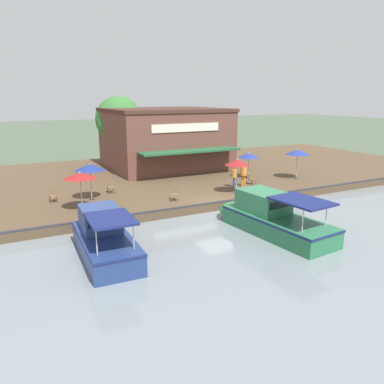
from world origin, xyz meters
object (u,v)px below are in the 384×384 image
cafe_chair_back_row_seat (252,178)px  tree_behind_restaurant (118,121)px  motorboat_nearest_quay (103,237)px  patio_umbrella_far_corner (298,152)px  cafe_chair_mid_patio (111,186)px  patio_umbrella_mid_patio_left (249,155)px  cafe_chair_facing_river (53,195)px  patio_umbrella_by_entrance (80,176)px  person_near_entrance (234,174)px  patio_umbrella_mid_patio_right (237,162)px  cafe_chair_beside_entrance (175,194)px  waterfront_restaurant (165,138)px  motorboat_fourth_along (267,216)px  patio_umbrella_back_row (90,167)px  person_at_quay_edge (244,172)px

cafe_chair_back_row_seat → tree_behind_restaurant: bearing=-155.8°
cafe_chair_back_row_seat → motorboat_nearest_quay: bearing=-63.4°
patio_umbrella_far_corner → cafe_chair_mid_patio: patio_umbrella_far_corner is taller
patio_umbrella_mid_patio_left → patio_umbrella_far_corner: bearing=59.6°
patio_umbrella_mid_patio_left → cafe_chair_facing_river: size_ratio=2.61×
patio_umbrella_by_entrance → person_near_entrance: (-0.81, 11.69, -1.16)m
patio_umbrella_mid_patio_right → patio_umbrella_mid_patio_left: patio_umbrella_mid_patio_right is taller
cafe_chair_back_row_seat → tree_behind_restaurant: tree_behind_restaurant is taller
patio_umbrella_mid_patio_left → cafe_chair_facing_river: bearing=-88.2°
cafe_chair_back_row_seat → person_near_entrance: (0.26, -1.85, 0.55)m
cafe_chair_back_row_seat → cafe_chair_facing_river: bearing=-96.5°
patio_umbrella_far_corner → person_near_entrance: size_ratio=1.54×
cafe_chair_mid_patio → cafe_chair_beside_entrance: bearing=39.3°
patio_umbrella_by_entrance → tree_behind_restaurant: size_ratio=0.35×
waterfront_restaurant → person_near_entrance: 10.86m
person_near_entrance → motorboat_fourth_along: bearing=-20.0°
patio_umbrella_mid_patio_right → cafe_chair_beside_entrance: (-0.24, -4.80, -1.80)m
patio_umbrella_back_row → person_near_entrance: bearing=82.2°
patio_umbrella_mid_patio_left → person_at_quay_edge: 3.38m
cafe_chair_beside_entrance → tree_behind_restaurant: tree_behind_restaurant is taller
cafe_chair_beside_entrance → cafe_chair_mid_patio: 5.23m
patio_umbrella_mid_patio_right → patio_umbrella_back_row: bearing=-107.6°
patio_umbrella_by_entrance → cafe_chair_mid_patio: bearing=141.8°
patio_umbrella_back_row → tree_behind_restaurant: 14.80m
motorboat_nearest_quay → cafe_chair_mid_patio: bearing=162.7°
person_near_entrance → tree_behind_restaurant: size_ratio=0.24×
cafe_chair_beside_entrance → tree_behind_restaurant: size_ratio=0.12×
waterfront_restaurant → motorboat_fourth_along: size_ratio=1.45×
motorboat_fourth_along → patio_umbrella_by_entrance: bearing=-127.8°
cafe_chair_facing_river → patio_umbrella_mid_patio_left: bearing=91.8°
patio_umbrella_mid_patio_right → person_at_quay_edge: size_ratio=1.41×
patio_umbrella_back_row → person_near_entrance: (1.45, 10.61, -1.21)m
person_at_quay_edge → motorboat_nearest_quay: bearing=-62.6°
patio_umbrella_back_row → cafe_chair_mid_patio: (-1.20, 1.64, -1.76)m
cafe_chair_facing_river → motorboat_nearest_quay: (8.55, 1.19, -0.20)m
patio_umbrella_back_row → cafe_chair_back_row_seat: patio_umbrella_back_row is taller
cafe_chair_beside_entrance → person_near_entrance: size_ratio=0.52×
waterfront_restaurant → tree_behind_restaurant: tree_behind_restaurant is taller
patio_umbrella_mid_patio_left → person_at_quay_edge: patio_umbrella_mid_patio_left is taller
waterfront_restaurant → patio_umbrella_far_corner: 12.96m
cafe_chair_beside_entrance → motorboat_nearest_quay: bearing=-49.9°
waterfront_restaurant → cafe_chair_mid_patio: (7.98, -7.66, -2.40)m
waterfront_restaurant → person_at_quay_edge: size_ratio=6.47×
patio_umbrella_by_entrance → cafe_chair_beside_entrance: size_ratio=2.84×
motorboat_fourth_along → tree_behind_restaurant: size_ratio=1.16×
cafe_chair_back_row_seat → tree_behind_restaurant: size_ratio=0.12×
patio_umbrella_far_corner → person_near_entrance: (0.36, -6.57, -1.25)m
person_at_quay_edge → cafe_chair_facing_river: bearing=-98.0°
patio_umbrella_by_entrance → cafe_chair_beside_entrance: patio_umbrella_by_entrance is taller
cafe_chair_mid_patio → cafe_chair_back_row_seat: (2.39, 10.82, 0.00)m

